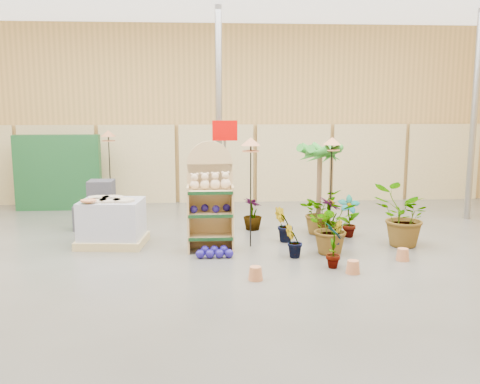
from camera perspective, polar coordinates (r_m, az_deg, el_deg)
The scene contains 23 objects.
room at distance 8.66m, azimuth -1.72°, elevation 7.28°, with size 15.20×12.10×4.70m.
display_shelf at distance 9.32m, azimuth -3.20°, elevation -0.91°, with size 0.80×0.50×1.90m.
teddy_bears at distance 9.17m, azimuth -3.06°, elevation 1.05°, with size 0.70×0.19×0.30m.
gazing_balls_shelf at distance 9.23m, azimuth -3.18°, elevation -1.76°, with size 0.70×0.24×0.13m.
gazing_balls_floor at distance 9.02m, azimuth -2.74°, elevation -6.42°, with size 0.63×0.39×0.15m.
pallet_stack at distance 9.93m, azimuth -13.49°, elevation -3.17°, with size 1.26×1.09×0.86m.
charcoal_planters at distance 11.26m, azimuth -14.99°, elevation -1.74°, with size 0.80×0.50×1.00m.
trellis_stock at distance 13.49m, azimuth -18.83°, elevation 1.98°, with size 2.00×0.30×1.80m, color #174A22.
offer_sign at distance 10.77m, azimuth -1.62°, elevation 4.28°, with size 0.50×0.08×2.20m.
bird_table_front at distance 9.34m, azimuth 1.16°, elevation 4.99°, with size 0.34×0.34×1.95m.
bird_table_right at distance 10.21m, azimuth 9.79°, elevation 5.01°, with size 0.34×0.34×1.91m.
bird_table_back at distance 12.48m, azimuth -13.86°, elevation 5.79°, with size 0.34×0.34×1.94m.
palm at distance 10.53m, azimuth 8.53°, elevation 4.23°, with size 0.70×0.70×1.87m.
potted_plant_1 at distance 8.93m, azimuth 5.71°, elevation -5.26°, with size 0.31×0.25×0.56m, color #2B8426.
potted_plant_2 at distance 9.24m, azimuth 9.83°, elevation -3.70°, with size 0.83×0.72×0.92m, color #2B8426.
potted_plant_3 at distance 10.04m, azimuth 9.56°, elevation -2.88°, with size 0.47×0.47×0.83m, color #2B8426.
potted_plant_4 at distance 10.42m, azimuth 11.52°, elevation -2.57°, with size 0.43×0.29×0.81m, color #2B8426.
potted_plant_5 at distance 9.91m, azimuth 4.66°, elevation -3.50°, with size 0.36×0.29×0.65m, color #2B8426.
potted_plant_6 at distance 10.62m, azimuth 8.39°, elevation -2.09°, with size 0.78×0.68×0.87m, color #2B8426.
potted_plant_8 at distance 8.46m, azimuth 9.99°, elevation -5.64°, with size 0.38×0.26×0.72m, color #2B8426.
potted_plant_9 at distance 9.20m, azimuth 10.04°, elevation -4.80°, with size 0.33×0.27×0.60m, color #2B8426.
potted_plant_10 at distance 9.96m, azimuth 16.92°, elevation -2.49°, with size 0.99×0.86×1.10m, color #2B8426.
potted_plant_11 at distance 10.82m, azimuth 1.36°, elevation -2.32°, with size 0.37×0.37×0.66m, color #2B8426.
Camera 1 is at (-0.35, -7.73, 2.55)m, focal length 40.00 mm.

